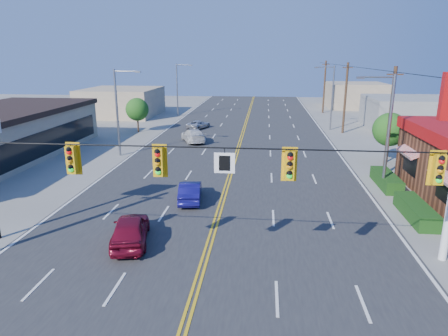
# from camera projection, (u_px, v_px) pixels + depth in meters

# --- Properties ---
(ground) EXTENTS (160.00, 160.00, 0.00)m
(ground) POSITION_uv_depth(u_px,v_px,m) (194.00, 295.00, 15.83)
(ground) COLOR gray
(ground) RESTS_ON ground
(road) EXTENTS (20.00, 120.00, 0.06)m
(road) POSITION_uv_depth(u_px,v_px,m) (234.00, 164.00, 34.97)
(road) COLOR #2D2D30
(road) RESTS_ON ground
(signal_span) EXTENTS (24.32, 0.34, 9.00)m
(signal_span) POSITION_uv_depth(u_px,v_px,m) (189.00, 177.00, 14.52)
(signal_span) COLOR #47301E
(signal_span) RESTS_ON ground
(streetlight_se) EXTENTS (2.55, 0.25, 8.00)m
(streetlight_se) POSITION_uv_depth(u_px,v_px,m) (386.00, 127.00, 26.96)
(streetlight_se) COLOR gray
(streetlight_se) RESTS_ON ground
(streetlight_ne) EXTENTS (2.55, 0.25, 8.00)m
(streetlight_ne) POSITION_uv_depth(u_px,v_px,m) (331.00, 94.00, 49.94)
(streetlight_ne) COLOR gray
(streetlight_ne) RESTS_ON ground
(streetlight_sw) EXTENTS (2.55, 0.25, 8.00)m
(streetlight_sw) POSITION_uv_depth(u_px,v_px,m) (119.00, 108.00, 36.73)
(streetlight_sw) COLOR gray
(streetlight_sw) RESTS_ON ground
(streetlight_nw) EXTENTS (2.55, 0.25, 8.00)m
(streetlight_nw) POSITION_uv_depth(u_px,v_px,m) (178.00, 87.00, 61.62)
(streetlight_nw) COLOR gray
(streetlight_nw) RESTS_ON ground
(utility_pole_near) EXTENTS (0.28, 0.28, 8.40)m
(utility_pole_near) POSITION_uv_depth(u_px,v_px,m) (390.00, 122.00, 30.74)
(utility_pole_near) COLOR #47301E
(utility_pole_near) RESTS_ON ground
(utility_pole_mid) EXTENTS (0.28, 0.28, 8.40)m
(utility_pole_mid) POSITION_uv_depth(u_px,v_px,m) (345.00, 98.00, 47.97)
(utility_pole_mid) COLOR #47301E
(utility_pole_mid) RESTS_ON ground
(utility_pole_far) EXTENTS (0.28, 0.28, 8.40)m
(utility_pole_far) POSITION_uv_depth(u_px,v_px,m) (324.00, 87.00, 65.21)
(utility_pole_far) COLOR #47301E
(utility_pole_far) RESTS_ON ground
(tree_kfc_rear) EXTENTS (2.94, 2.94, 4.41)m
(tree_kfc_rear) POSITION_uv_depth(u_px,v_px,m) (390.00, 130.00, 34.79)
(tree_kfc_rear) COLOR #47301E
(tree_kfc_rear) RESTS_ON ground
(tree_west) EXTENTS (2.80, 2.80, 4.20)m
(tree_west) POSITION_uv_depth(u_px,v_px,m) (137.00, 109.00, 48.90)
(tree_west) COLOR #47301E
(tree_west) RESTS_ON ground
(bld_east_mid) EXTENTS (12.00, 10.00, 4.00)m
(bld_east_mid) POSITION_uv_depth(u_px,v_px,m) (416.00, 113.00, 51.45)
(bld_east_mid) COLOR gray
(bld_east_mid) RESTS_ON ground
(bld_west_far) EXTENTS (11.00, 12.00, 4.20)m
(bld_west_far) POSITION_uv_depth(u_px,v_px,m) (122.00, 102.00, 63.17)
(bld_west_far) COLOR tan
(bld_west_far) RESTS_ON ground
(bld_east_far) EXTENTS (10.00, 10.00, 4.40)m
(bld_east_far) POSITION_uv_depth(u_px,v_px,m) (355.00, 95.00, 72.75)
(bld_east_far) COLOR tan
(bld_east_far) RESTS_ON ground
(car_magenta) EXTENTS (2.60, 4.53, 1.45)m
(car_magenta) POSITION_uv_depth(u_px,v_px,m) (130.00, 231.00, 19.91)
(car_magenta) COLOR maroon
(car_magenta) RESTS_ON ground
(car_blue) EXTENTS (1.82, 4.00, 1.27)m
(car_blue) POSITION_uv_depth(u_px,v_px,m) (190.00, 192.00, 25.80)
(car_blue) COLOR navy
(car_blue) RESTS_ON ground
(car_white) EXTENTS (3.69, 5.20, 1.40)m
(car_white) POSITION_uv_depth(u_px,v_px,m) (193.00, 136.00, 43.56)
(car_white) COLOR silver
(car_white) RESTS_ON ground
(car_silver) EXTENTS (3.13, 4.22, 1.07)m
(car_silver) POSITION_uv_depth(u_px,v_px,m) (199.00, 125.00, 51.54)
(car_silver) COLOR #BBBBC1
(car_silver) RESTS_ON ground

